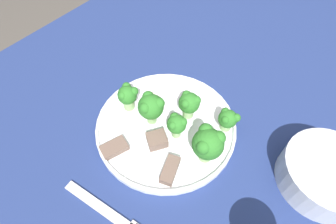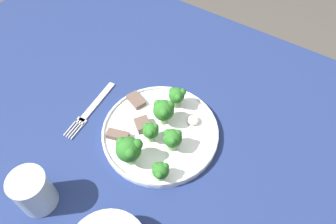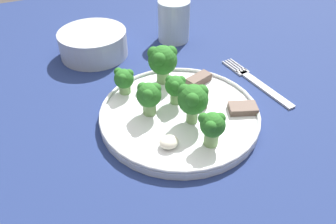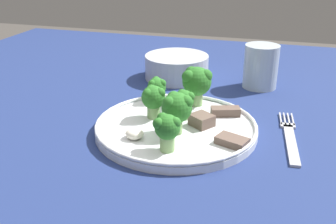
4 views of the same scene
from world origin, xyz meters
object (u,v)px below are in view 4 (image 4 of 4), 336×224
object	(u,v)px
cream_bowl	(177,67)
drinking_glass	(261,69)
dinner_plate	(173,127)
fork	(290,137)

from	to	relation	value
cream_bowl	drinking_glass	bearing A→B (deg)	-2.29
dinner_plate	drinking_glass	xyz separation A→B (m)	(0.12, 0.26, 0.03)
fork	cream_bowl	distance (m)	0.34
fork	cream_bowl	bearing A→B (deg)	136.59
fork	drinking_glass	size ratio (longest dim) A/B	2.03
dinner_plate	cream_bowl	world-z (taller)	cream_bowl
fork	cream_bowl	world-z (taller)	cream_bowl
cream_bowl	drinking_glass	distance (m)	0.18
dinner_plate	drinking_glass	distance (m)	0.28
dinner_plate	drinking_glass	world-z (taller)	drinking_glass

